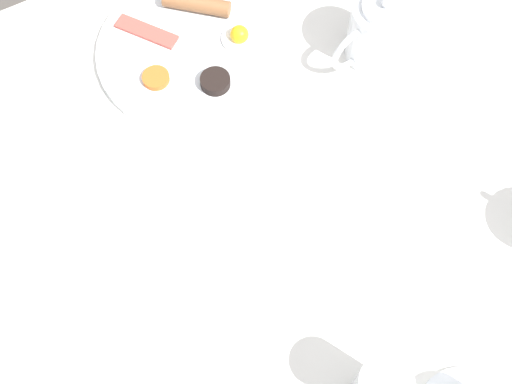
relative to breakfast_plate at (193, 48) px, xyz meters
The scene contains 5 objects.
ground_plane 0.79m from the breakfast_plate, ahead, with size 8.00×8.00×0.00m, color #4C4742.
table 0.30m from the breakfast_plate, ahead, with size 1.05×1.16×0.73m.
breakfast_plate is the anchor object (origin of this frame).
teapot_near 0.31m from the breakfast_plate, 60.97° to the left, with size 0.10×0.19×0.13m.
fork_by_plate 0.34m from the breakfast_plate, 73.31° to the right, with size 0.16×0.06×0.00m.
Camera 1 is at (0.40, -0.22, 1.70)m, focal length 50.00 mm.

